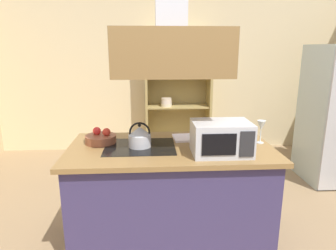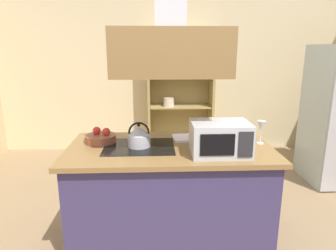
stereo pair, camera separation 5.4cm
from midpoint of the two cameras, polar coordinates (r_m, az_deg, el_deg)
name	(u,v)px [view 2 (the right image)]	position (r m, az deg, el deg)	size (l,w,h in m)	color
wall_back	(176,71)	(5.19, 1.81, 10.22)	(6.00, 0.12, 2.70)	beige
kitchen_island	(170,193)	(2.79, 0.88, -12.79)	(1.76, 0.93, 0.90)	#383058
range_hood	(170,39)	(2.48, 1.01, 15.95)	(0.90, 0.70, 1.19)	olive
dish_cabinet	(180,101)	(5.04, 2.56, 4.58)	(1.08, 0.40, 1.96)	#A38C4F
kettle	(139,136)	(2.58, -4.92, -2.18)	(0.19, 0.19, 0.22)	#BBBCC2
cutting_board	(191,138)	(2.83, 4.98, -2.40)	(0.34, 0.24, 0.02)	white
microwave	(220,138)	(2.43, 10.44, -2.47)	(0.46, 0.35, 0.26)	#B7BABF
wine_glass_on_counter	(261,127)	(2.77, 17.74, -0.35)	(0.08, 0.08, 0.21)	silver
fruit_bowl	(101,138)	(2.76, -12.10, -2.38)	(0.27, 0.27, 0.14)	brown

